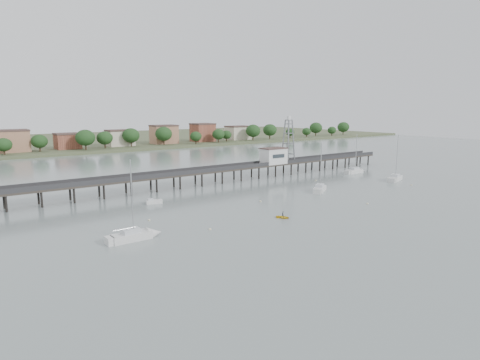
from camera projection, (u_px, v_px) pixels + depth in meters
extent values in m
plane|color=slate|center=(390.00, 235.00, 70.25)|extent=(500.00, 500.00, 0.00)
cube|color=#2D2823|center=(209.00, 172.00, 117.21)|extent=(150.00, 5.00, 0.50)
cube|color=#333335|center=(213.00, 170.00, 115.16)|extent=(150.00, 0.12, 1.10)
cube|color=#333335|center=(204.00, 168.00, 118.97)|extent=(150.00, 0.12, 1.10)
cylinder|color=black|center=(212.00, 179.00, 116.04)|extent=(0.50, 0.50, 4.40)
cylinder|color=black|center=(205.00, 177.00, 119.06)|extent=(0.50, 0.50, 4.40)
cylinder|color=black|center=(368.00, 160.00, 158.57)|extent=(0.50, 0.50, 4.40)
cylinder|color=black|center=(360.00, 159.00, 161.58)|extent=(0.50, 0.50, 4.40)
cube|color=silver|center=(273.00, 156.00, 131.29)|extent=(8.00, 5.00, 5.00)
cube|color=#4C3833|center=(274.00, 148.00, 130.82)|extent=(8.40, 5.40, 0.30)
cube|color=slate|center=(289.00, 120.00, 133.03)|extent=(1.80, 1.80, 0.30)
cube|color=silver|center=(289.00, 118.00, 132.90)|extent=(0.90, 0.90, 1.20)
cube|color=silver|center=(395.00, 179.00, 123.40)|extent=(7.35, 4.58, 1.65)
cone|color=silver|center=(399.00, 177.00, 126.80)|extent=(3.52, 3.40, 2.67)
cube|color=silver|center=(395.00, 175.00, 123.20)|extent=(3.55, 2.94, 0.75)
cylinder|color=#A5A8AA|center=(397.00, 156.00, 122.51)|extent=(0.18, 0.18, 12.88)
cylinder|color=#A5A8AA|center=(394.00, 174.00, 122.20)|extent=(3.86, 1.30, 0.12)
cube|color=silver|center=(131.00, 238.00, 67.40)|extent=(6.66, 2.66, 1.65)
cone|color=silver|center=(154.00, 233.00, 69.85)|extent=(2.79, 2.61, 2.58)
cube|color=silver|center=(131.00, 231.00, 67.19)|extent=(2.97, 2.10, 0.75)
cylinder|color=#A5A8AA|center=(132.00, 196.00, 66.44)|extent=(0.18, 0.18, 12.42)
cylinder|color=#A5A8AA|center=(124.00, 229.00, 66.44)|extent=(3.86, 0.17, 0.12)
cube|color=silver|center=(320.00, 190.00, 107.18)|extent=(6.53, 5.28, 1.65)
cone|color=silver|center=(322.00, 187.00, 110.70)|extent=(3.45, 3.39, 2.40)
cube|color=silver|center=(320.00, 185.00, 106.97)|extent=(3.35, 3.07, 0.75)
cylinder|color=#A5A8AA|center=(321.00, 165.00, 106.41)|extent=(0.18, 0.18, 11.59)
cylinder|color=#A5A8AA|center=(319.00, 184.00, 105.93)|extent=(3.14, 1.99, 0.12)
cube|color=silver|center=(354.00, 172.00, 137.71)|extent=(6.47, 2.56, 1.65)
cone|color=silver|center=(362.00, 171.00, 140.03)|extent=(2.71, 2.53, 2.51)
cube|color=silver|center=(354.00, 168.00, 137.50)|extent=(2.88, 2.03, 0.75)
cylinder|color=#A5A8AA|center=(356.00, 152.00, 136.76)|extent=(0.18, 0.18, 12.09)
cylinder|color=#A5A8AA|center=(352.00, 167.00, 136.79)|extent=(3.76, 0.15, 0.12)
cube|color=silver|center=(154.00, 202.00, 93.54)|extent=(3.91, 2.38, 1.01)
cube|color=silver|center=(151.00, 200.00, 93.14)|extent=(1.48, 1.48, 0.61)
imported|color=yellow|center=(283.00, 218.00, 81.30)|extent=(2.04, 1.48, 2.81)
imported|color=black|center=(283.00, 218.00, 81.30)|extent=(0.84, 1.20, 0.27)
ellipsoid|color=beige|center=(411.00, 185.00, 116.03)|extent=(0.56, 0.56, 0.39)
ellipsoid|color=beige|center=(316.00, 180.00, 123.52)|extent=(0.56, 0.56, 0.39)
ellipsoid|color=beige|center=(210.00, 229.00, 73.43)|extent=(0.56, 0.56, 0.39)
ellipsoid|color=beige|center=(149.00, 220.00, 79.43)|extent=(0.56, 0.56, 0.39)
ellipsoid|color=beige|center=(367.00, 204.00, 93.23)|extent=(0.56, 0.56, 0.39)
ellipsoid|color=beige|center=(260.00, 201.00, 95.57)|extent=(0.56, 0.56, 0.39)
cube|color=#475133|center=(61.00, 142.00, 264.59)|extent=(500.00, 170.00, 1.40)
cube|color=brown|center=(13.00, 143.00, 194.09)|extent=(13.00, 10.50, 9.00)
cube|color=brown|center=(67.00, 140.00, 208.65)|extent=(13.00, 10.50, 9.00)
cube|color=brown|center=(120.00, 138.00, 224.96)|extent=(13.00, 10.50, 9.00)
cube|color=brown|center=(164.00, 136.00, 240.69)|extent=(13.00, 10.50, 9.00)
cube|color=brown|center=(203.00, 134.00, 256.42)|extent=(13.00, 10.50, 9.00)
cube|color=brown|center=(238.00, 133.00, 272.74)|extent=(13.00, 10.50, 9.00)
ellipsoid|color=#183716|center=(94.00, 140.00, 204.90)|extent=(8.00, 8.00, 6.80)
ellipsoid|color=#183716|center=(272.00, 132.00, 274.81)|extent=(8.00, 8.00, 6.80)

